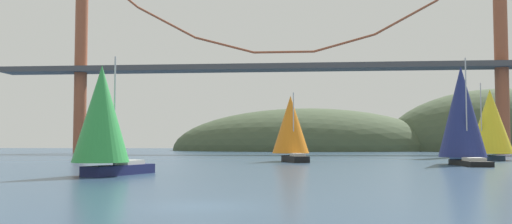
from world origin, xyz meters
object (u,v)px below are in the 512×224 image
sailboat_navy_sail (462,113)px  sailboat_orange_sail (291,126)px  sailboat_green_sail (103,118)px  sailboat_yellow_sail (490,123)px

sailboat_navy_sail → sailboat_orange_sail: (-20.06, 7.81, -1.25)m
sailboat_green_sail → sailboat_yellow_sail: 55.95m
sailboat_yellow_sail → sailboat_orange_sail: size_ratio=1.19×
sailboat_navy_sail → sailboat_yellow_sail: 15.71m
sailboat_green_sail → sailboat_orange_sail: (13.81, 31.56, 0.18)m
sailboat_navy_sail → sailboat_yellow_sail: size_ratio=1.13×
sailboat_green_sail → sailboat_navy_sail: (33.88, 23.75, 1.43)m
sailboat_green_sail → sailboat_orange_sail: 34.45m
sailboat_green_sail → sailboat_orange_sail: sailboat_green_sail is taller
sailboat_navy_sail → sailboat_orange_sail: size_ratio=1.34×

